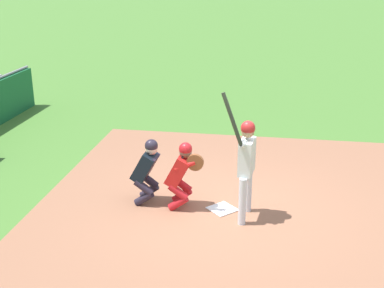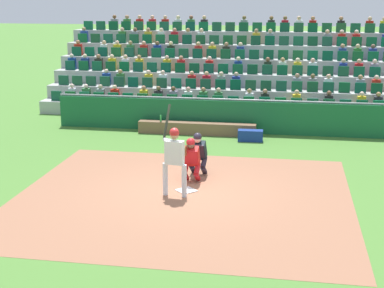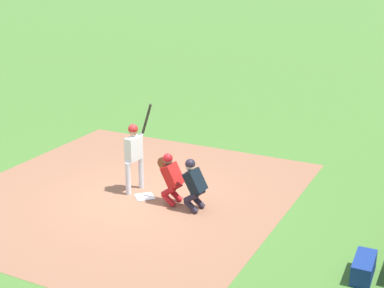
{
  "view_description": "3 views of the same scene",
  "coord_description": "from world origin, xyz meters",
  "px_view_note": "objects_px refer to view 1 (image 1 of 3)",
  "views": [
    {
      "loc": [
        8.11,
        0.78,
        4.21
      ],
      "look_at": [
        -0.28,
        -0.6,
        1.13
      ],
      "focal_mm": 46.8,
      "sensor_mm": 36.0,
      "label": 1
    },
    {
      "loc": [
        -2.53,
        13.89,
        4.98
      ],
      "look_at": [
        -0.09,
        -0.35,
        1.18
      ],
      "focal_mm": 53.58,
      "sensor_mm": 36.0,
      "label": 2
    },
    {
      "loc": [
        -10.77,
        -6.75,
        5.64
      ],
      "look_at": [
        0.6,
        -1.01,
        1.37
      ],
      "focal_mm": 52.13,
      "sensor_mm": 36.0,
      "label": 3
    }
  ],
  "objects_px": {
    "batter_at_plate": "(246,159)",
    "home_plate_umpire": "(147,168)",
    "home_plate_marker": "(222,209)",
    "catcher_crouching": "(182,171)"
  },
  "relations": [
    {
      "from": "catcher_crouching",
      "to": "home_plate_umpire",
      "type": "distance_m",
      "value": 0.67
    },
    {
      "from": "batter_at_plate",
      "to": "home_plate_umpire",
      "type": "relative_size",
      "value": 1.81
    },
    {
      "from": "home_plate_marker",
      "to": "home_plate_umpire",
      "type": "distance_m",
      "value": 1.56
    },
    {
      "from": "batter_at_plate",
      "to": "home_plate_umpire",
      "type": "bearing_deg",
      "value": -99.99
    },
    {
      "from": "home_plate_marker",
      "to": "batter_at_plate",
      "type": "bearing_deg",
      "value": 60.43
    },
    {
      "from": "home_plate_marker",
      "to": "home_plate_umpire",
      "type": "relative_size",
      "value": 0.35
    },
    {
      "from": "home_plate_marker",
      "to": "catcher_crouching",
      "type": "height_order",
      "value": "catcher_crouching"
    },
    {
      "from": "batter_at_plate",
      "to": "catcher_crouching",
      "type": "xyz_separation_m",
      "value": [
        -0.22,
        -1.15,
        -0.4
      ]
    },
    {
      "from": "home_plate_marker",
      "to": "home_plate_umpire",
      "type": "height_order",
      "value": "home_plate_umpire"
    },
    {
      "from": "home_plate_marker",
      "to": "home_plate_umpire",
      "type": "xyz_separation_m",
      "value": [
        -0.09,
        -1.4,
        0.67
      ]
    }
  ]
}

